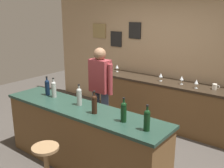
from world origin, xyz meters
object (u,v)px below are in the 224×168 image
Objects in this scene: bartender at (100,87)px; wine_bottle_f at (147,119)px; wine_bottle_c at (79,96)px; wine_glass_b at (161,75)px; wine_bottle_e at (124,111)px; wine_bottle_b at (54,89)px; wine_bottle_d at (94,104)px; bar_stool at (46,163)px; wine_glass_a at (117,67)px; wine_bottle_a at (47,87)px; coffee_mug at (215,87)px; wine_glass_d at (196,82)px; wine_glass_c at (182,78)px.

wine_bottle_f is at bearing -32.33° from bartender.
wine_bottle_c reaches higher than wine_glass_b.
wine_bottle_e is (0.83, -0.08, 0.00)m from wine_bottle_c.
bartender reaches higher than wine_bottle_f.
wine_bottle_d is (0.93, -0.12, 0.00)m from wine_bottle_b.
wine_bottle_e reaches higher than bar_stool.
wine_bottle_e reaches higher than wine_glass_a.
wine_bottle_b is at bearing 0.17° from wine_bottle_a.
coffee_mug is (0.42, 2.11, -0.11)m from wine_bottle_e.
wine_glass_d is at bearing 95.75° from wine_bottle_f.
wine_glass_d is at bearing -4.25° from wine_glass_b.
wine_glass_c is 0.59m from coffee_mug.
wine_glass_a is (-1.26, 2.17, -0.05)m from wine_bottle_d.
wine_bottle_e is at bearing -38.36° from bartender.
wine_bottle_a and wine_bottle_f have the same top height.
wine_bottle_d reaches higher than wine_glass_d.
wine_bottle_e is at bearing 173.68° from wine_bottle_f.
bar_stool is 1.36m from wine_bottle_a.
wine_bottle_d is 1.97× the size of wine_glass_d.
wine_glass_d is at bearing 74.20° from bar_stool.
wine_glass_c is at bearing 55.01° from wine_bottle_a.
wine_glass_d is (1.28, 1.08, 0.07)m from bartender.
wine_bottle_d is 1.00× the size of wine_bottle_e.
wine_glass_b is (-0.13, 2.05, -0.05)m from wine_bottle_d.
wine_glass_b is at bearing -175.69° from coffee_mug.
coffee_mug is at bearing 87.91° from wine_bottle_f.
coffee_mug is (1.00, 0.08, -0.06)m from wine_glass_b.
wine_bottle_c is at bearing -121.64° from coffee_mug.
wine_bottle_f is at bearing -76.36° from wine_glass_c.
wine_bottle_b is (-0.25, -0.80, 0.12)m from bartender.
bar_stool is 2.22× the size of wine_bottle_f.
wine_bottle_d reaches higher than wine_glass_b.
wine_bottle_f is at bearing -66.02° from wine_glass_b.
wine_bottle_d is 0.80m from wine_bottle_f.
wine_bottle_b is 1.97× the size of wine_glass_c.
wine_glass_b is 1.00× the size of wine_glass_d.
wine_bottle_f is at bearing 34.68° from bar_stool.
wine_bottle_c reaches higher than wine_glass_c.
bartender is 10.45× the size of wine_glass_d.
bartender is at bearing -139.67° from wine_glass_d.
wine_bottle_d is (0.68, -0.92, 0.12)m from bartender.
wine_bottle_a is 2.40m from wine_glass_c.
wine_bottle_e is 2.07m from wine_glass_c.
wine_glass_b is at bearing 89.13° from bar_stool.
wine_bottle_f is at bearing -4.49° from wine_bottle_b.
wine_glass_a is at bearing 120.18° from wine_bottle_d.
wine_bottle_e is 1.99m from wine_glass_d.
bar_stool is 1.11m from wine_bottle_e.
bartender is 5.29× the size of wine_bottle_b.
wine_bottle_e is 2.15m from coffee_mug.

